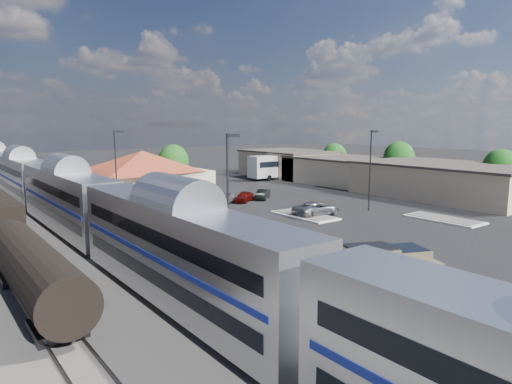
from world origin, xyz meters
TOP-DOWN VIEW (x-y plane):
  - ground at (0.00, 0.00)m, footprint 280.00×280.00m
  - railbed at (-21.00, 8.00)m, footprint 16.00×100.00m
  - platform at (-12.00, 6.00)m, footprint 5.50×92.00m
  - passenger_train at (-18.00, 9.20)m, footprint 3.00×104.00m
  - station_depot at (-4.56, 24.00)m, footprint 18.35×12.24m
  - buildings_east at (28.00, 14.28)m, footprint 14.40×51.40m
  - traffic_island_south at (4.00, 2.00)m, footprint 3.30×7.50m
  - traffic_island_north at (14.00, -8.00)m, footprint 3.30×7.50m
  - lamp_plat_s at (-10.90, -6.00)m, footprint 1.08×0.25m
  - lamp_plat_n at (-10.90, 16.00)m, footprint 1.08×0.25m
  - lamp_lot at (12.10, 0.00)m, footprint 1.08×0.25m
  - tree_east_a at (34.00, -4.00)m, footprint 4.56×4.56m
  - tree_east_b at (34.00, 12.00)m, footprint 4.94×4.94m
  - tree_east_c at (34.00, 26.00)m, footprint 4.41×4.41m
  - tree_depot at (3.00, 30.00)m, footprint 4.71×4.71m
  - pickup_truck at (-5.49, -15.82)m, footprint 6.65×4.48m
  - suv at (5.29, 1.49)m, footprint 5.52×2.68m
  - coach_bus at (24.00, 29.32)m, footprint 13.20×2.93m
  - person_a at (-12.18, -4.30)m, footprint 0.51×0.70m
  - person_b at (-12.12, 2.76)m, footprint 0.75×0.94m
  - parked_car_a at (-8.50, 13.18)m, footprint 3.91×3.59m
  - parked_car_b at (-5.46, 13.48)m, footprint 4.50×3.80m
  - parked_car_c at (-2.26, 13.18)m, footprint 5.27×4.80m
  - parked_car_d at (0.94, 13.48)m, footprint 5.46×4.97m
  - parked_car_e at (4.14, 13.18)m, footprint 4.09×3.50m
  - parked_car_f at (7.34, 13.48)m, footprint 3.82×3.60m

SIDE VIEW (x-z plane):
  - ground at x=0.00m, z-range 0.00..0.00m
  - railbed at x=-21.00m, z-range 0.00..0.12m
  - platform at x=-12.00m, z-range 0.00..0.18m
  - traffic_island_south at x=4.00m, z-range 0.00..0.21m
  - traffic_island_north at x=14.00m, z-range 0.00..0.21m
  - parked_car_f at x=7.34m, z-range 0.00..1.28m
  - parked_car_a at x=-8.50m, z-range 0.00..1.30m
  - parked_car_e at x=4.14m, z-range 0.00..1.33m
  - parked_car_d at x=0.94m, z-range 0.00..1.41m
  - parked_car_b at x=-5.46m, z-range 0.00..1.46m
  - parked_car_c at x=-2.26m, z-range 0.00..1.48m
  - suv at x=5.29m, z-range 0.00..1.51m
  - pickup_truck at x=-5.49m, z-range -0.06..2.11m
  - person_a at x=-12.18m, z-range 0.18..1.96m
  - person_b at x=-12.12m, z-range 0.18..2.04m
  - buildings_east at x=28.00m, z-range -0.13..4.67m
  - coach_bus at x=24.00m, z-range 0.32..4.55m
  - passenger_train at x=-18.00m, z-range 0.09..5.64m
  - station_depot at x=-4.56m, z-range 0.03..6.23m
  - tree_east_c at x=34.00m, z-range 0.66..6.87m
  - tree_east_a at x=34.00m, z-range 0.68..7.10m
  - tree_depot at x=3.00m, z-range 0.71..7.34m
  - tree_east_b at x=34.00m, z-range 0.74..7.70m
  - lamp_plat_s at x=-10.90m, z-range 0.84..9.84m
  - lamp_plat_n at x=-10.90m, z-range 0.84..9.84m
  - lamp_lot at x=12.10m, z-range 0.84..9.84m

